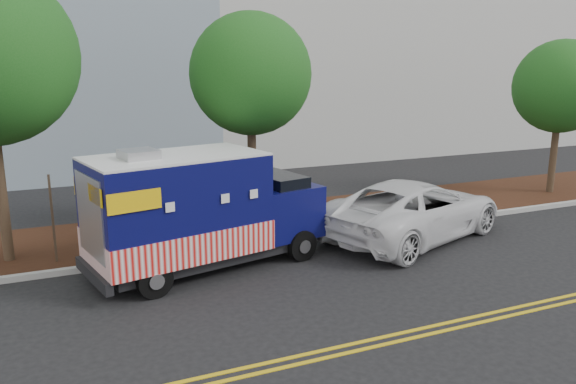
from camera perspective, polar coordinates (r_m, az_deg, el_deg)
name	(u,v)px	position (r m, az deg, el deg)	size (l,w,h in m)	color
ground	(286,263)	(14.68, -0.24, -7.20)	(120.00, 120.00, 0.00)	black
curb	(266,244)	(15.88, -2.23, -5.33)	(120.00, 0.18, 0.15)	#9E9E99
mulch_strip	(242,225)	(17.77, -4.67, -3.34)	(120.00, 4.00, 0.15)	black
centerline_near	(378,338)	(11.07, 9.12, -14.46)	(120.00, 0.10, 0.01)	gold
centerline_far	(385,344)	(10.89, 9.85, -15.00)	(120.00, 0.10, 0.01)	gold
tree_b	(251,75)	(16.63, -3.81, 11.82)	(3.55, 3.55, 6.52)	#38281C
tree_d	(561,87)	(23.61, 25.98, 9.59)	(3.46, 3.46, 5.92)	#38281C
sign_post	(53,222)	(15.20, -22.77, -2.79)	(0.06, 0.06, 2.40)	#473828
food_truck	(197,214)	(14.01, -9.20, -2.23)	(6.32, 3.41, 3.16)	black
white_car	(414,209)	(16.90, 12.67, -1.72)	(2.86, 6.20, 1.72)	white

